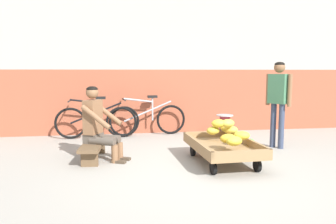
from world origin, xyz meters
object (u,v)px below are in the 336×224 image
(bicycle_far_left, at_px, (148,119))
(customer_adult, at_px, (278,95))
(plastic_crate, at_px, (224,139))
(shopping_bag, at_px, (247,147))
(banana_cart, at_px, (222,147))
(vendor_seated, at_px, (98,124))
(weighing_scale, at_px, (225,123))
(bicycle_near_left, at_px, (96,121))
(low_bench, at_px, (94,147))

(bicycle_far_left, distance_m, customer_adult, 2.73)
(plastic_crate, height_order, customer_adult, customer_adult)
(shopping_bag, bearing_deg, bicycle_far_left, 128.56)
(banana_cart, xyz_separation_m, customer_adult, (1.28, 0.82, 0.71))
(vendor_seated, bearing_deg, customer_adult, 6.26)
(weighing_scale, relative_size, bicycle_near_left, 0.18)
(bicycle_near_left, height_order, customer_adult, customer_adult)
(plastic_crate, relative_size, weighing_scale, 1.20)
(low_bench, height_order, vendor_seated, vendor_seated)
(vendor_seated, relative_size, plastic_crate, 3.17)
(banana_cart, relative_size, weighing_scale, 4.92)
(bicycle_far_left, distance_m, shopping_bag, 2.40)
(low_bench, xyz_separation_m, customer_adult, (3.19, 0.30, 0.75))
(plastic_crate, bearing_deg, bicycle_near_left, 152.62)
(bicycle_near_left, height_order, shopping_bag, bicycle_near_left)
(banana_cart, xyz_separation_m, shopping_bag, (0.59, 0.49, -0.12))
(banana_cart, height_order, vendor_seated, vendor_seated)
(bicycle_far_left, bearing_deg, shopping_bag, -51.44)
(customer_adult, bearing_deg, shopping_bag, -153.90)
(low_bench, relative_size, bicycle_far_left, 0.68)
(banana_cart, xyz_separation_m, bicycle_far_left, (-0.89, 2.35, 0.11))
(low_bench, distance_m, customer_adult, 3.30)
(low_bench, height_order, plastic_crate, plastic_crate)
(customer_adult, bearing_deg, vendor_seated, -173.74)
(low_bench, relative_size, shopping_bag, 4.68)
(vendor_seated, bearing_deg, low_bench, 154.77)
(banana_cart, distance_m, bicycle_near_left, 2.96)
(plastic_crate, relative_size, customer_adult, 0.24)
(plastic_crate, bearing_deg, shopping_bag, -65.68)
(banana_cart, bearing_deg, customer_adult, 32.74)
(plastic_crate, relative_size, shopping_bag, 1.50)
(customer_adult, bearing_deg, banana_cart, -147.26)
(shopping_bag, bearing_deg, weighing_scale, 114.37)
(low_bench, relative_size, customer_adult, 0.73)
(customer_adult, xyz_separation_m, shopping_bag, (-0.69, -0.34, -0.83))
(vendor_seated, distance_m, bicycle_far_left, 2.10)
(shopping_bag, bearing_deg, plastic_crate, 114.32)
(plastic_crate, distance_m, shopping_bag, 0.56)
(customer_adult, bearing_deg, bicycle_near_left, 156.97)
(vendor_seated, distance_m, bicycle_near_left, 1.74)
(banana_cart, height_order, customer_adult, customer_adult)
(low_bench, relative_size, bicycle_near_left, 0.68)
(low_bench, bearing_deg, bicycle_far_left, 60.97)
(plastic_crate, distance_m, bicycle_near_left, 2.64)
(vendor_seated, height_order, bicycle_near_left, vendor_seated)
(bicycle_far_left, bearing_deg, vendor_seated, -116.63)
(customer_adult, bearing_deg, low_bench, -174.56)
(bicycle_near_left, distance_m, customer_adult, 3.59)
(vendor_seated, xyz_separation_m, bicycle_near_left, (-0.14, 1.72, -0.21))
(plastic_crate, height_order, weighing_scale, weighing_scale)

